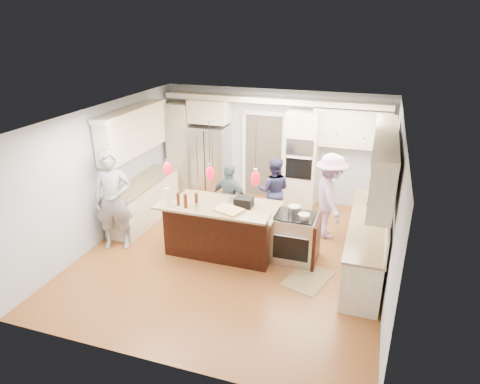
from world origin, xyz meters
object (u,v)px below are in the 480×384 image
object	(u,v)px
refrigerator	(210,161)
kitchen_island	(223,227)
person_far_left	(274,191)
person_bar_end	(113,200)
island_range	(296,238)

from	to	relation	value
refrigerator	kitchen_island	distance (m)	2.91
refrigerator	person_far_left	size ratio (longest dim) A/B	1.22
kitchen_island	person_far_left	xyz separation A→B (m)	(0.61, 1.53, 0.25)
refrigerator	person_bar_end	world-z (taller)	person_bar_end
person_bar_end	person_far_left	size ratio (longest dim) A/B	1.34
refrigerator	person_far_left	bearing A→B (deg)	-28.54
kitchen_island	person_bar_end	world-z (taller)	person_bar_end
island_range	person_far_left	distance (m)	1.68
kitchen_island	person_bar_end	xyz separation A→B (m)	(-2.05, -0.52, 0.51)
refrigerator	island_range	xyz separation A→B (m)	(2.71, -2.49, -0.44)
refrigerator	kitchen_island	bearing A→B (deg)	-63.10
kitchen_island	person_far_left	bearing A→B (deg)	68.26
person_bar_end	kitchen_island	bearing A→B (deg)	-7.81
island_range	person_bar_end	world-z (taller)	person_bar_end
kitchen_island	refrigerator	bearing A→B (deg)	116.90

